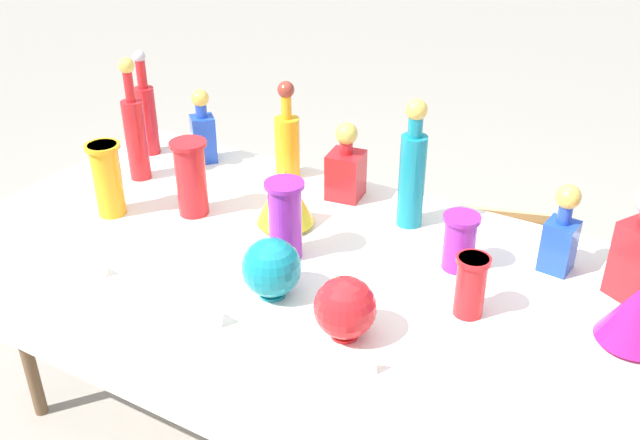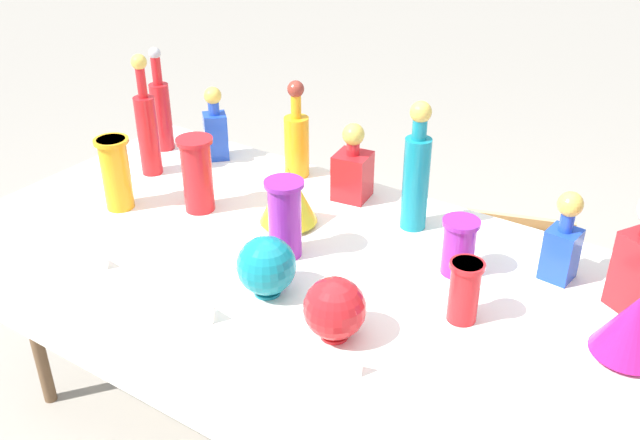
{
  "view_description": "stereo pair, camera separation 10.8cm",
  "coord_description": "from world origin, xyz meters",
  "px_view_note": "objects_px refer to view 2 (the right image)",
  "views": [
    {
      "loc": [
        0.84,
        -1.46,
        1.82
      ],
      "look_at": [
        0.0,
        0.0,
        0.86
      ],
      "focal_mm": 40.0,
      "sensor_mm": 36.0,
      "label": 1
    },
    {
      "loc": [
        0.94,
        -1.41,
        1.82
      ],
      "look_at": [
        0.0,
        0.0,
        0.86
      ],
      "focal_mm": 40.0,
      "sensor_mm": 36.0,
      "label": 2
    }
  ],
  "objects_px": {
    "fluted_vase_0": "(288,194)",
    "cardboard_box_behind_left": "(499,280)",
    "slender_vase_0": "(465,289)",
    "round_bowl_1": "(335,309)",
    "square_decanter_3": "(215,128)",
    "slender_vase_3": "(197,172)",
    "fluted_vase_1": "(634,325)",
    "tall_bottle_2": "(147,127)",
    "slender_vase_2": "(116,172)",
    "round_bowl_0": "(267,266)",
    "tall_bottle_1": "(297,139)",
    "square_decanter_0": "(563,241)",
    "square_decanter_2": "(353,169)",
    "slender_vase_1": "(285,216)",
    "tall_bottle_0": "(416,173)",
    "tall_bottle_3": "(161,110)",
    "slender_vase_4": "(459,244)"
  },
  "relations": [
    {
      "from": "tall_bottle_0",
      "to": "slender_vase_3",
      "type": "bearing_deg",
      "value": -155.79
    },
    {
      "from": "square_decanter_2",
      "to": "slender_vase_3",
      "type": "bearing_deg",
      "value": -137.0
    },
    {
      "from": "tall_bottle_0",
      "to": "square_decanter_2",
      "type": "height_order",
      "value": "tall_bottle_0"
    },
    {
      "from": "tall_bottle_3",
      "to": "fluted_vase_0",
      "type": "xyz_separation_m",
      "value": [
        0.7,
        -0.2,
        -0.05
      ]
    },
    {
      "from": "square_decanter_3",
      "to": "slender_vase_3",
      "type": "relative_size",
      "value": 1.11
    },
    {
      "from": "round_bowl_1",
      "to": "fluted_vase_1",
      "type": "bearing_deg",
      "value": 27.9
    },
    {
      "from": "square_decanter_3",
      "to": "slender_vase_2",
      "type": "height_order",
      "value": "square_decanter_3"
    },
    {
      "from": "square_decanter_0",
      "to": "fluted_vase_1",
      "type": "relative_size",
      "value": 1.49
    },
    {
      "from": "tall_bottle_3",
      "to": "slender_vase_4",
      "type": "xyz_separation_m",
      "value": [
        1.23,
        -0.16,
        -0.06
      ]
    },
    {
      "from": "tall_bottle_0",
      "to": "tall_bottle_1",
      "type": "height_order",
      "value": "tall_bottle_0"
    },
    {
      "from": "square_decanter_3",
      "to": "fluted_vase_1",
      "type": "relative_size",
      "value": 1.55
    },
    {
      "from": "slender_vase_0",
      "to": "round_bowl_1",
      "type": "relative_size",
      "value": 1.04
    },
    {
      "from": "fluted_vase_0",
      "to": "slender_vase_0",
      "type": "bearing_deg",
      "value": -13.13
    },
    {
      "from": "slender_vase_1",
      "to": "cardboard_box_behind_left",
      "type": "xyz_separation_m",
      "value": [
        0.29,
        1.05,
        -0.7
      ]
    },
    {
      "from": "cardboard_box_behind_left",
      "to": "round_bowl_1",
      "type": "bearing_deg",
      "value": -89.18
    },
    {
      "from": "slender_vase_2",
      "to": "round_bowl_1",
      "type": "height_order",
      "value": "slender_vase_2"
    },
    {
      "from": "square_decanter_0",
      "to": "tall_bottle_3",
      "type": "bearing_deg",
      "value": 178.42
    },
    {
      "from": "slender_vase_1",
      "to": "round_bowl_0",
      "type": "xyz_separation_m",
      "value": [
        0.07,
        -0.18,
        -0.04
      ]
    },
    {
      "from": "slender_vase_1",
      "to": "round_bowl_1",
      "type": "height_order",
      "value": "slender_vase_1"
    },
    {
      "from": "slender_vase_0",
      "to": "cardboard_box_behind_left",
      "type": "relative_size",
      "value": 0.27
    },
    {
      "from": "cardboard_box_behind_left",
      "to": "round_bowl_0",
      "type": "bearing_deg",
      "value": -99.93
    },
    {
      "from": "slender_vase_3",
      "to": "fluted_vase_1",
      "type": "xyz_separation_m",
      "value": [
        1.27,
        0.02,
        -0.04
      ]
    },
    {
      "from": "fluted_vase_1",
      "to": "round_bowl_0",
      "type": "bearing_deg",
      "value": -162.57
    },
    {
      "from": "fluted_vase_0",
      "to": "cardboard_box_behind_left",
      "type": "height_order",
      "value": "fluted_vase_0"
    },
    {
      "from": "tall_bottle_2",
      "to": "slender_vase_1",
      "type": "xyz_separation_m",
      "value": [
        0.69,
        -0.17,
        -0.05
      ]
    },
    {
      "from": "slender_vase_3",
      "to": "round_bowl_1",
      "type": "distance_m",
      "value": 0.74
    },
    {
      "from": "slender_vase_0",
      "to": "round_bowl_1",
      "type": "height_order",
      "value": "slender_vase_0"
    },
    {
      "from": "round_bowl_0",
      "to": "round_bowl_1",
      "type": "bearing_deg",
      "value": -12.65
    },
    {
      "from": "slender_vase_3",
      "to": "slender_vase_4",
      "type": "height_order",
      "value": "slender_vase_3"
    },
    {
      "from": "square_decanter_0",
      "to": "round_bowl_0",
      "type": "height_order",
      "value": "square_decanter_0"
    },
    {
      "from": "tall_bottle_1",
      "to": "slender_vase_2",
      "type": "relative_size",
      "value": 1.45
    },
    {
      "from": "round_bowl_0",
      "to": "fluted_vase_1",
      "type": "bearing_deg",
      "value": 17.43
    },
    {
      "from": "slender_vase_0",
      "to": "slender_vase_2",
      "type": "bearing_deg",
      "value": -176.95
    },
    {
      "from": "round_bowl_0",
      "to": "round_bowl_1",
      "type": "distance_m",
      "value": 0.24
    },
    {
      "from": "square_decanter_2",
      "to": "slender_vase_1",
      "type": "height_order",
      "value": "square_decanter_2"
    },
    {
      "from": "square_decanter_2",
      "to": "slender_vase_3",
      "type": "relative_size",
      "value": 1.06
    },
    {
      "from": "slender_vase_2",
      "to": "round_bowl_1",
      "type": "bearing_deg",
      "value": -10.59
    },
    {
      "from": "slender_vase_0",
      "to": "round_bowl_0",
      "type": "xyz_separation_m",
      "value": [
        -0.45,
        -0.17,
        -0.0
      ]
    },
    {
      "from": "tall_bottle_0",
      "to": "tall_bottle_2",
      "type": "relative_size",
      "value": 0.95
    },
    {
      "from": "square_decanter_0",
      "to": "slender_vase_3",
      "type": "relative_size",
      "value": 1.07
    },
    {
      "from": "slender_vase_0",
      "to": "slender_vase_2",
      "type": "height_order",
      "value": "slender_vase_2"
    },
    {
      "from": "tall_bottle_0",
      "to": "tall_bottle_2",
      "type": "xyz_separation_m",
      "value": [
        -0.91,
        -0.16,
        -0.01
      ]
    },
    {
      "from": "square_decanter_3",
      "to": "slender_vase_2",
      "type": "relative_size",
      "value": 1.14
    },
    {
      "from": "fluted_vase_1",
      "to": "tall_bottle_2",
      "type": "bearing_deg",
      "value": 176.71
    },
    {
      "from": "slender_vase_2",
      "to": "slender_vase_4",
      "type": "distance_m",
      "value": 1.05
    },
    {
      "from": "round_bowl_0",
      "to": "tall_bottle_0",
      "type": "bearing_deg",
      "value": 73.66
    },
    {
      "from": "slender_vase_0",
      "to": "fluted_vase_1",
      "type": "height_order",
      "value": "same"
    },
    {
      "from": "round_bowl_0",
      "to": "round_bowl_1",
      "type": "height_order",
      "value": "round_bowl_0"
    },
    {
      "from": "tall_bottle_1",
      "to": "square_decanter_3",
      "type": "relative_size",
      "value": 1.27
    },
    {
      "from": "square_decanter_2",
      "to": "fluted_vase_1",
      "type": "height_order",
      "value": "square_decanter_2"
    }
  ]
}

